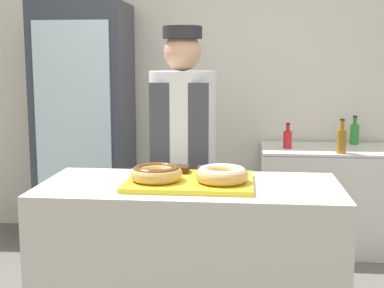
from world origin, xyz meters
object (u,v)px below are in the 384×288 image
at_px(serving_tray, 190,182).
at_px(donut_chocolate_glaze, 156,173).
at_px(donut_light_glaze, 222,174).
at_px(chest_freezer, 327,197).
at_px(brownie_back_left, 179,169).
at_px(beverage_fridge, 85,125).
at_px(brownie_back_right, 207,170).
at_px(bottle_amber, 341,140).
at_px(bottle_green, 354,133).
at_px(bottle_red, 288,138).
at_px(baker_person, 183,162).

bearing_deg(serving_tray, donut_chocolate_glaze, -162.95).
xyz_separation_m(donut_light_glaze, chest_freezer, (0.77, 1.80, -0.56)).
xyz_separation_m(brownie_back_left, beverage_fridge, (-0.98, 1.59, 0.03)).
xyz_separation_m(brownie_back_right, bottle_amber, (0.90, 1.36, -0.03)).
relative_size(serving_tray, beverage_fridge, 0.31).
bearing_deg(donut_light_glaze, bottle_green, 63.57).
relative_size(brownie_back_left, chest_freezer, 0.09).
bearing_deg(brownie_back_right, serving_tray, -114.92).
xyz_separation_m(donut_light_glaze, bottle_red, (0.44, 1.75, -0.08)).
xyz_separation_m(baker_person, bottle_red, (0.71, 1.04, 0.00)).
relative_size(bottle_green, bottle_amber, 0.91).
bearing_deg(brownie_back_left, bottle_red, 66.78).
bearing_deg(brownie_back_left, baker_person, 94.73).
distance_m(brownie_back_left, bottle_green, 2.19).
height_order(donut_light_glaze, baker_person, baker_person).
bearing_deg(serving_tray, beverage_fridge, 121.05).
bearing_deg(serving_tray, bottle_amber, 57.17).
height_order(brownie_back_right, beverage_fridge, beverage_fridge).
bearing_deg(chest_freezer, brownie_back_left, -122.01).
relative_size(donut_chocolate_glaze, baker_person, 0.15).
height_order(brownie_back_left, chest_freezer, brownie_back_left).
xyz_separation_m(serving_tray, baker_person, (-0.11, 0.66, -0.03)).
height_order(serving_tray, bottle_red, bottle_red).
height_order(brownie_back_left, beverage_fridge, beverage_fridge).
height_order(serving_tray, bottle_green, bottle_green).
xyz_separation_m(serving_tray, bottle_red, (0.59, 1.71, -0.03)).
bearing_deg(brownie_back_left, chest_freezer, 57.99).
height_order(bottle_green, bottle_red, bottle_green).
distance_m(donut_chocolate_glaze, brownie_back_left, 0.22).
xyz_separation_m(donut_chocolate_glaze, bottle_red, (0.75, 1.75, -0.08)).
height_order(donut_light_glaze, bottle_green, bottle_green).
xyz_separation_m(baker_person, bottle_amber, (1.09, 0.85, 0.02)).
bearing_deg(donut_chocolate_glaze, beverage_fridge, 116.52).
xyz_separation_m(beverage_fridge, chest_freezer, (1.97, 0.01, -0.57)).
height_order(serving_tray, beverage_fridge, beverage_fridge).
height_order(brownie_back_right, bottle_red, bottle_red).
relative_size(donut_chocolate_glaze, chest_freezer, 0.24).
bearing_deg(donut_chocolate_glaze, bottle_green, 56.91).
height_order(serving_tray, chest_freezer, serving_tray).
xyz_separation_m(brownie_back_left, brownie_back_right, (0.14, 0.00, 0.00)).
height_order(chest_freezer, bottle_green, bottle_green).
bearing_deg(baker_person, donut_chocolate_glaze, -93.38).
xyz_separation_m(donut_chocolate_glaze, donut_light_glaze, (0.31, 0.00, 0.00)).
bearing_deg(donut_chocolate_glaze, bottle_red, 66.85).
xyz_separation_m(brownie_back_left, bottle_green, (1.23, 1.81, -0.04)).
xyz_separation_m(donut_chocolate_glaze, brownie_back_right, (0.23, 0.20, -0.02)).
bearing_deg(donut_chocolate_glaze, serving_tray, 17.05).
relative_size(brownie_back_left, bottle_amber, 0.38).
bearing_deg(baker_person, donut_light_glaze, -69.23).
bearing_deg(chest_freezer, bottle_amber, -78.26).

